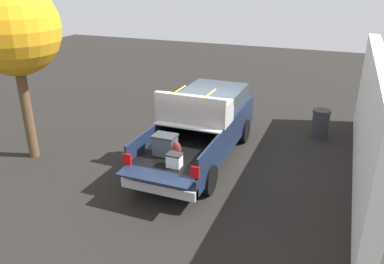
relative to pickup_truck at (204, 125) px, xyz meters
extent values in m
plane|color=black|center=(-0.36, 0.00, -0.95)|extent=(40.00, 40.00, 0.00)
cube|color=#162138|center=(-0.36, 0.00, -0.35)|extent=(5.50, 1.92, 0.48)
cube|color=black|center=(-1.56, 0.00, -0.08)|extent=(2.80, 1.80, 0.04)
cube|color=#162138|center=(-1.56, 0.93, 0.15)|extent=(2.80, 0.06, 0.50)
cube|color=#162138|center=(-1.56, -0.93, 0.15)|extent=(2.80, 0.06, 0.50)
cube|color=#162138|center=(-0.19, 0.00, 0.15)|extent=(0.06, 1.80, 0.50)
cube|color=#162138|center=(-3.24, 0.00, -0.08)|extent=(0.55, 1.80, 0.04)
cube|color=#B2B2B7|center=(-0.79, 0.00, 0.42)|extent=(1.25, 1.92, 0.04)
cube|color=#162138|center=(0.99, 0.00, 0.15)|extent=(2.30, 1.92, 0.50)
cube|color=#2D3842|center=(0.89, 0.00, 0.66)|extent=(1.94, 1.76, 0.52)
cube|color=#162138|center=(2.34, 0.00, 0.09)|extent=(0.40, 1.82, 0.38)
cube|color=#B2B2B7|center=(-3.08, 0.00, -0.47)|extent=(0.24, 1.92, 0.24)
cube|color=red|center=(-2.98, 0.88, 0.08)|extent=(0.06, 0.20, 0.28)
cube|color=red|center=(-2.98, -0.88, 0.08)|extent=(0.06, 0.20, 0.28)
cylinder|color=black|center=(1.39, 0.88, -0.57)|extent=(0.77, 0.30, 0.77)
cylinder|color=black|center=(1.39, -0.88, -0.57)|extent=(0.77, 0.30, 0.77)
cylinder|color=black|center=(-2.11, 0.88, -0.57)|extent=(0.77, 0.30, 0.77)
cylinder|color=black|center=(-2.11, -0.88, -0.57)|extent=(0.77, 0.30, 0.77)
cube|color=#474C56|center=(-2.15, 0.26, 0.18)|extent=(0.40, 0.55, 0.50)
cube|color=#31353C|center=(-2.15, 0.26, 0.46)|extent=(0.44, 0.59, 0.05)
ellipsoid|color=maroon|center=(-2.22, -0.06, 0.16)|extent=(0.20, 0.32, 0.46)
ellipsoid|color=maroon|center=(-2.33, -0.06, 0.10)|extent=(0.09, 0.23, 0.20)
cube|color=white|center=(-2.66, -0.23, 0.09)|extent=(0.26, 0.34, 0.30)
cube|color=#262628|center=(-2.66, -0.23, 0.26)|extent=(0.28, 0.36, 0.04)
cube|color=#9E9993|center=(-0.79, 0.00, 0.65)|extent=(0.81, 2.04, 0.42)
cube|color=#9E9993|center=(-1.11, 0.00, 1.06)|extent=(0.16, 2.04, 0.40)
cube|color=#9E9993|center=(-0.74, 0.92, 0.97)|extent=(0.57, 0.20, 0.22)
cube|color=#9E9993|center=(-0.74, -0.92, 0.97)|extent=(0.57, 0.20, 0.22)
cube|color=yellow|center=(-0.79, 0.46, 1.27)|extent=(0.91, 0.03, 0.02)
cube|color=yellow|center=(-0.79, -0.46, 1.27)|extent=(0.91, 0.03, 0.02)
cube|color=white|center=(0.23, -4.51, 0.68)|extent=(9.02, 0.36, 3.27)
cylinder|color=brown|center=(-2.06, 4.78, 0.57)|extent=(0.29, 0.29, 3.05)
sphere|color=orange|center=(-2.06, 4.78, 2.86)|extent=(2.57, 2.57, 2.57)
cylinder|color=#2D2D33|center=(2.70, -3.22, -0.50)|extent=(0.56, 0.56, 0.90)
cylinder|color=#2D2D33|center=(2.70, -3.22, -0.01)|extent=(0.60, 0.60, 0.08)
camera|label=1|loc=(-10.05, -3.63, 4.20)|focal=35.58mm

